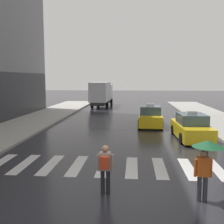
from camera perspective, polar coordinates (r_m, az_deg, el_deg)
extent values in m
plane|color=#26262B|center=(8.95, 0.04, -17.89)|extent=(160.00, 160.00, 0.00)
cube|color=silver|center=(12.69, -18.34, -10.58)|extent=(0.50, 2.80, 0.01)
cube|color=silver|center=(12.27, -13.09, -11.00)|extent=(0.50, 2.80, 0.01)
cube|color=silver|center=(11.97, -7.50, -11.34)|extent=(0.50, 2.80, 0.01)
cube|color=silver|center=(11.78, -1.67, -11.59)|extent=(0.50, 2.80, 0.01)
cube|color=silver|center=(11.71, 4.29, -11.73)|extent=(0.50, 2.80, 0.01)
cube|color=silver|center=(11.76, 10.28, -11.74)|extent=(0.50, 2.80, 0.01)
cube|color=silver|center=(11.94, 16.14, -11.62)|extent=(0.50, 2.80, 0.01)
cube|color=silver|center=(12.23, 21.77, -11.41)|extent=(0.50, 2.80, 0.01)
cube|color=yellow|center=(17.49, 16.67, -3.79)|extent=(1.99, 4.57, 0.84)
cube|color=#384C5B|center=(17.27, 16.84, -1.44)|extent=(1.69, 2.17, 0.64)
cube|color=silver|center=(17.22, 16.89, -0.09)|extent=(0.61, 0.26, 0.18)
cylinder|color=black|center=(18.64, 13.08, -3.73)|extent=(0.25, 0.67, 0.66)
cylinder|color=black|center=(19.03, 18.16, -3.68)|extent=(0.25, 0.67, 0.66)
cylinder|color=black|center=(16.05, 14.84, -5.53)|extent=(0.25, 0.67, 0.66)
cylinder|color=black|center=(16.50, 20.68, -5.41)|extent=(0.25, 0.67, 0.66)
cube|color=#F2EAB2|center=(19.53, 13.26, -2.43)|extent=(0.20, 0.05, 0.14)
cube|color=#F2EAB2|center=(19.80, 16.84, -2.42)|extent=(0.20, 0.05, 0.14)
cube|color=yellow|center=(21.77, 8.23, -1.45)|extent=(1.96, 4.56, 0.84)
cube|color=#384C5B|center=(21.57, 8.27, 0.45)|extent=(1.67, 2.16, 0.64)
cube|color=silver|center=(21.53, 8.29, 1.53)|extent=(0.61, 0.26, 0.18)
cylinder|color=black|center=(23.13, 6.03, -1.49)|extent=(0.24, 0.67, 0.66)
cylinder|color=black|center=(23.17, 10.26, -1.55)|extent=(0.24, 0.67, 0.66)
cylinder|color=black|center=(20.47, 5.90, -2.62)|extent=(0.24, 0.67, 0.66)
cylinder|color=black|center=(20.51, 10.69, -2.69)|extent=(0.24, 0.67, 0.66)
cube|color=#F2EAB2|center=(24.00, 6.61, -0.53)|extent=(0.20, 0.05, 0.14)
cube|color=#F2EAB2|center=(24.03, 9.61, -0.57)|extent=(0.20, 0.05, 0.14)
cube|color=#2D2D2D|center=(36.06, -2.32, 2.15)|extent=(2.05, 6.66, 0.40)
cube|color=silver|center=(39.23, -1.55, 4.38)|extent=(2.17, 1.88, 2.10)
cube|color=#384C5B|center=(40.13, -1.35, 4.97)|extent=(1.89, 0.11, 0.95)
cube|color=silver|center=(35.08, -2.57, 4.38)|extent=(2.38, 4.88, 2.50)
cylinder|color=black|center=(39.29, -3.03, 2.26)|extent=(0.31, 0.91, 0.90)
cylinder|color=black|center=(38.99, -0.13, 2.24)|extent=(0.31, 0.91, 0.90)
cylinder|color=black|center=(34.85, -4.33, 1.63)|extent=(0.31, 0.91, 0.90)
cylinder|color=black|center=(34.51, -1.07, 1.59)|extent=(0.31, 0.91, 0.90)
cylinder|color=#333338|center=(8.94, 18.32, -15.42)|extent=(0.14, 0.14, 0.82)
cylinder|color=#333338|center=(8.99, 19.48, -15.36)|extent=(0.14, 0.14, 0.82)
cube|color=#BF5119|center=(8.72, 19.09, -11.07)|extent=(0.36, 0.24, 0.60)
sphere|color=#9E7051|center=(8.60, 19.21, -8.41)|extent=(0.22, 0.22, 0.22)
cylinder|color=#BF5119|center=(8.68, 17.58, -11.43)|extent=(0.09, 0.09, 0.55)
cylinder|color=#BF5119|center=(8.80, 20.56, -11.32)|extent=(0.09, 0.09, 0.55)
cylinder|color=#4C4C4C|center=(8.66, 19.95, -9.15)|extent=(0.02, 0.02, 1.00)
cone|color=#19512D|center=(8.56, 20.08, -6.45)|extent=(0.96, 0.96, 0.20)
cylinder|color=black|center=(9.02, -2.03, -14.84)|extent=(0.14, 0.14, 0.82)
cylinder|color=black|center=(9.00, -0.86, -14.89)|extent=(0.14, 0.14, 0.82)
cube|color=gray|center=(8.77, -1.46, -10.56)|extent=(0.36, 0.24, 0.60)
sphere|color=#9E7051|center=(8.65, -1.47, -7.91)|extent=(0.22, 0.22, 0.22)
cylinder|color=gray|center=(8.81, -2.97, -10.82)|extent=(0.09, 0.09, 0.55)
cylinder|color=gray|center=(8.76, 0.06, -10.92)|extent=(0.09, 0.09, 0.55)
cube|color=#B23319|center=(8.56, -1.63, -10.88)|extent=(0.28, 0.18, 0.40)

